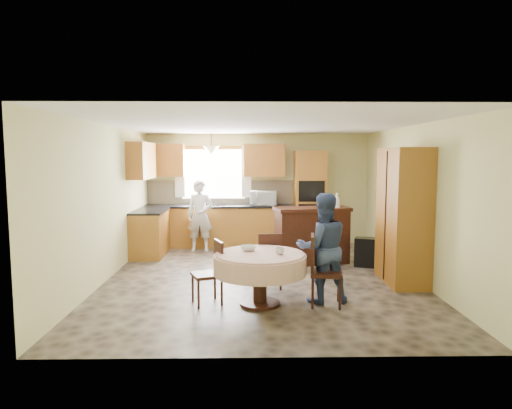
{
  "coord_description": "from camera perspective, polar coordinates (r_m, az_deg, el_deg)",
  "views": [
    {
      "loc": [
        -0.22,
        -7.34,
        1.99
      ],
      "look_at": [
        -0.08,
        0.3,
        1.18
      ],
      "focal_mm": 32.0,
      "sensor_mm": 36.0,
      "label": 1
    }
  ],
  "objects": [
    {
      "name": "floor",
      "position": [
        7.61,
        0.66,
        -9.15
      ],
      "size": [
        5.0,
        6.0,
        0.01
      ],
      "primitive_type": "cube",
      "color": "brown",
      "rests_on": "ground"
    },
    {
      "name": "ceiling",
      "position": [
        7.36,
        0.69,
        9.99
      ],
      "size": [
        5.0,
        6.0,
        0.01
      ],
      "primitive_type": "cube",
      "color": "white",
      "rests_on": "wall_back"
    },
    {
      "name": "wall_back",
      "position": [
        10.37,
        0.18,
        1.92
      ],
      "size": [
        5.0,
        0.02,
        2.5
      ],
      "primitive_type": "cube",
      "color": "#C5C27E",
      "rests_on": "floor"
    },
    {
      "name": "wall_front",
      "position": [
        4.41,
        1.84,
        -3.64
      ],
      "size": [
        5.0,
        0.02,
        2.5
      ],
      "primitive_type": "cube",
      "color": "#C5C27E",
      "rests_on": "floor"
    },
    {
      "name": "wall_left",
      "position": [
        7.72,
        -18.21,
        0.22
      ],
      "size": [
        0.02,
        6.0,
        2.5
      ],
      "primitive_type": "cube",
      "color": "#C5C27E",
      "rests_on": "floor"
    },
    {
      "name": "wall_right",
      "position": [
        7.86,
        19.2,
        0.28
      ],
      "size": [
        0.02,
        6.0,
        2.5
      ],
      "primitive_type": "cube",
      "color": "#C5C27E",
      "rests_on": "floor"
    },
    {
      "name": "window",
      "position": [
        10.36,
        -5.37,
        3.83
      ],
      "size": [
        1.4,
        0.03,
        1.1
      ],
      "primitive_type": "cube",
      "color": "white",
      "rests_on": "wall_back"
    },
    {
      "name": "curtain_left",
      "position": [
        10.39,
        -9.53,
        4.05
      ],
      "size": [
        0.22,
        0.02,
        1.15
      ],
      "primitive_type": "cube",
      "color": "white",
      "rests_on": "wall_back"
    },
    {
      "name": "curtain_right",
      "position": [
        10.28,
        -1.21,
        4.11
      ],
      "size": [
        0.22,
        0.02,
        1.15
      ],
      "primitive_type": "cube",
      "color": "white",
      "rests_on": "wall_back"
    },
    {
      "name": "base_cab_back",
      "position": [
        10.18,
        -4.58,
        -2.77
      ],
      "size": [
        3.3,
        0.6,
        0.88
      ],
      "primitive_type": "cube",
      "color": "#A8702C",
      "rests_on": "floor"
    },
    {
      "name": "counter_back",
      "position": [
        10.12,
        -4.6,
        -0.19
      ],
      "size": [
        3.3,
        0.64,
        0.04
      ],
      "primitive_type": "cube",
      "color": "black",
      "rests_on": "base_cab_back"
    },
    {
      "name": "base_cab_left",
      "position": [
        9.48,
        -13.1,
        -3.55
      ],
      "size": [
        0.6,
        1.2,
        0.88
      ],
      "primitive_type": "cube",
      "color": "#A8702C",
      "rests_on": "floor"
    },
    {
      "name": "counter_left",
      "position": [
        9.42,
        -13.17,
        -0.79
      ],
      "size": [
        0.64,
        1.2,
        0.04
      ],
      "primitive_type": "cube",
      "color": "black",
      "rests_on": "base_cab_left"
    },
    {
      "name": "backsplash",
      "position": [
        10.38,
        -4.52,
        1.52
      ],
      "size": [
        3.3,
        0.02,
        0.55
      ],
      "primitive_type": "cube",
      "color": "#C3AC89",
      "rests_on": "wall_back"
    },
    {
      "name": "wall_cab_left",
      "position": [
        10.34,
        -11.28,
        5.45
      ],
      "size": [
        0.85,
        0.33,
        0.72
      ],
      "primitive_type": "cube",
      "color": "#BD7A2F",
      "rests_on": "wall_back"
    },
    {
      "name": "wall_cab_right",
      "position": [
        10.18,
        1.05,
        5.56
      ],
      "size": [
        0.9,
        0.33,
        0.72
      ],
      "primitive_type": "cube",
      "color": "#BD7A2F",
      "rests_on": "wall_back"
    },
    {
      "name": "wall_cab_side",
      "position": [
        9.38,
        -14.13,
        5.34
      ],
      "size": [
        0.33,
        1.2,
        0.72
      ],
      "primitive_type": "cube",
      "color": "#BD7A2F",
      "rests_on": "wall_left"
    },
    {
      "name": "oven_tower",
      "position": [
        10.17,
        6.71,
        0.72
      ],
      "size": [
        0.66,
        0.62,
        2.12
      ],
      "primitive_type": "cube",
      "color": "#A8702C",
      "rests_on": "floor"
    },
    {
      "name": "oven_upper",
      "position": [
        9.84,
        6.97,
        1.65
      ],
      "size": [
        0.56,
        0.01,
        0.45
      ],
      "primitive_type": "cube",
      "color": "black",
      "rests_on": "oven_tower"
    },
    {
      "name": "oven_lower",
      "position": [
        9.89,
        6.93,
        -1.23
      ],
      "size": [
        0.56,
        0.01,
        0.45
      ],
      "primitive_type": "cube",
      "color": "black",
      "rests_on": "oven_tower"
    },
    {
      "name": "pendant",
      "position": [
        9.87,
        -5.61,
        6.74
      ],
      "size": [
        0.36,
        0.36,
        0.18
      ],
      "primitive_type": "cone",
      "rotation": [
        3.14,
        0.0,
        0.0
      ],
      "color": "beige",
      "rests_on": "ceiling"
    },
    {
      "name": "sideboard",
      "position": [
        8.6,
        6.99,
        -4.06
      ],
      "size": [
        1.47,
        0.84,
        0.98
      ],
      "primitive_type": "cube",
      "rotation": [
        0.0,
        0.0,
        0.21
      ],
      "color": "#3C1B10",
      "rests_on": "floor"
    },
    {
      "name": "space_heater",
      "position": [
        8.55,
        13.54,
        -5.81
      ],
      "size": [
        0.45,
        0.38,
        0.53
      ],
      "primitive_type": "cube",
      "rotation": [
        0.0,
        0.0,
        -0.35
      ],
      "color": "black",
      "rests_on": "floor"
    },
    {
      "name": "cupboard",
      "position": [
        7.51,
        17.93,
        -1.37
      ],
      "size": [
        0.56,
        1.11,
        2.13
      ],
      "primitive_type": "cube",
      "color": "#A8702C",
      "rests_on": "floor"
    },
    {
      "name": "dining_table",
      "position": [
        6.14,
        0.49,
        -7.55
      ],
      "size": [
        1.24,
        1.24,
        0.71
      ],
      "color": "#3C1B10",
      "rests_on": "floor"
    },
    {
      "name": "chair_left",
      "position": [
        6.26,
        -5.54,
        -8.03
      ],
      "size": [
        0.48,
        0.48,
        0.86
      ],
      "rotation": [
        0.0,
        0.0,
        -1.21
      ],
      "color": "#3C1B10",
      "rests_on": "floor"
    },
    {
      "name": "chair_back",
      "position": [
        6.89,
        1.68,
        -6.69
      ],
      "size": [
        0.4,
        0.4,
        0.86
      ],
      "rotation": [
        0.0,
        0.0,
        3.22
      ],
      "color": "#3C1B10",
      "rests_on": "floor"
    },
    {
      "name": "chair_right",
      "position": [
        6.2,
        8.04,
        -7.7
      ],
      "size": [
        0.47,
        0.47,
        0.95
      ],
      "rotation": [
        0.0,
        0.0,
        1.43
      ],
      "color": "#3C1B10",
      "rests_on": "floor"
    },
    {
      "name": "framed_picture",
      "position": [
        8.19,
        18.16,
        3.52
      ],
      "size": [
        0.06,
        0.6,
        0.5
      ],
      "color": "gold",
      "rests_on": "wall_right"
    },
    {
      "name": "microwave",
      "position": [
        10.04,
        0.99,
        0.81
      ],
      "size": [
        0.63,
        0.47,
        0.32
      ],
      "primitive_type": "imported",
      "rotation": [
        0.0,
        0.0,
        -0.14
      ],
      "color": "silver",
      "rests_on": "counter_back"
    },
    {
      "name": "person_sink",
      "position": [
        9.7,
        -7.01,
        -1.39
      ],
      "size": [
        0.55,
        0.37,
        1.5
      ],
      "primitive_type": "imported",
      "rotation": [
        0.0,
        0.0,
        0.01
      ],
      "color": "silver",
      "rests_on": "floor"
    },
    {
      "name": "person_dining",
      "position": [
        6.3,
        8.33,
        -5.39
      ],
      "size": [
        0.79,
        0.65,
        1.5
      ],
      "primitive_type": "imported",
      "rotation": [
        0.0,
        0.0,
        3.26
      ],
      "color": "navy",
      "rests_on": "floor"
    },
    {
      "name": "bowl_sideboard",
      "position": [
        8.48,
        3.99,
        -0.63
      ],
      "size": [
        0.22,
        0.22,
        0.05
      ],
      "primitive_type": "imported",
      "rotation": [
        0.0,
        0.0,
        0.02
      ],
      "color": "#B2B2B2",
      "rests_on": "sideboard"
    },
    {
      "name": "bottle_sideboard",
      "position": [
        8.59,
        10.04,
        0.32
      ],
      "size": [
        0.15,
        0.15,
        0.33
      ],
      "primitive_type": "imported",
      "rotation": [
        0.0,
        0.0,
        0.15
      ],
      "color": "silver",
      "rests_on": "sideboard"
    },
    {
      "name": "cup_table",
      "position": [
        6.04,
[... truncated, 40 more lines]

